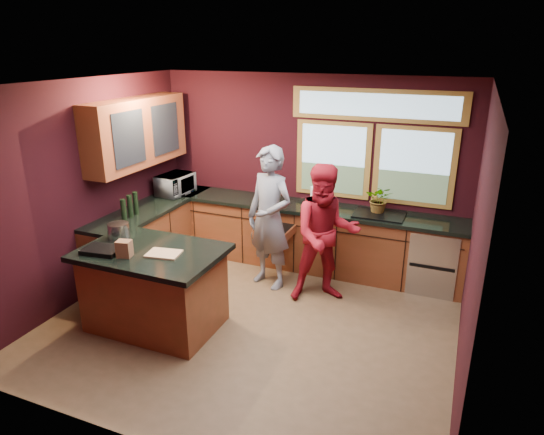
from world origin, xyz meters
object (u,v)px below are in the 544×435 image
Objects in this scene: person_red at (326,234)px; stock_pot at (119,231)px; person_grey at (270,218)px; island at (155,288)px; cutting_board at (164,254)px.

person_red is 7.31× the size of stock_pot.
island is at bearing -100.30° from person_grey.
island is 0.82× the size of person_grey.
island is at bearing -166.10° from person_red.
person_red reaches higher than island.
person_red is (0.79, -0.10, -0.07)m from person_grey.
cutting_board is (-1.39, -1.40, 0.08)m from person_red.
island is 0.80m from stock_pot.
stock_pot is at bearing 164.74° from island.
person_grey is 0.79m from person_red.
person_red is 5.01× the size of cutting_board.
person_red is at bearing 40.19° from island.
island is 0.52m from cutting_board.
island is 6.46× the size of stock_pot.
stock_pot is (-0.55, 0.15, 0.56)m from island.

